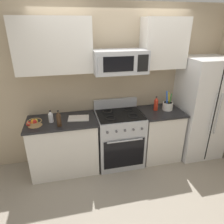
% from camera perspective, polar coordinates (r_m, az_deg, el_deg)
% --- Properties ---
extents(ground_plane, '(16.00, 16.00, 0.00)m').
position_cam_1_polar(ground_plane, '(3.31, 5.19, -20.33)').
color(ground_plane, gray).
extents(wall_back, '(8.00, 0.10, 2.60)m').
position_cam_1_polar(wall_back, '(3.57, 0.61, 7.43)').
color(wall_back, tan).
rests_on(wall_back, ground).
extents(counter_left, '(1.08, 0.63, 0.91)m').
position_cam_1_polar(counter_left, '(3.47, -13.21, -9.06)').
color(counter_left, silver).
rests_on(counter_left, ground).
extents(range_oven, '(0.76, 0.67, 1.09)m').
position_cam_1_polar(range_oven, '(3.55, 2.02, -7.21)').
color(range_oven, '#B2B5BA').
rests_on(range_oven, ground).
extents(counter_right, '(0.71, 0.63, 0.91)m').
position_cam_1_polar(counter_right, '(3.80, 12.98, -5.97)').
color(counter_right, silver).
rests_on(counter_right, ground).
extents(refrigerator, '(0.76, 0.74, 1.79)m').
position_cam_1_polar(refrigerator, '(3.98, 23.51, 0.97)').
color(refrigerator, silver).
rests_on(refrigerator, ground).
extents(microwave, '(0.80, 0.44, 0.34)m').
position_cam_1_polar(microwave, '(3.12, 2.23, 13.90)').
color(microwave, '#B2B5BA').
extents(upper_cabinets_left, '(1.07, 0.34, 0.76)m').
position_cam_1_polar(upper_cabinets_left, '(3.12, -16.07, 17.36)').
color(upper_cabinets_left, silver).
extents(upper_cabinets_right, '(0.70, 0.34, 0.76)m').
position_cam_1_polar(upper_cabinets_right, '(3.49, 14.25, 18.11)').
color(upper_cabinets_right, silver).
extents(utensil_crock, '(0.17, 0.17, 0.34)m').
position_cam_1_polar(utensil_crock, '(3.65, 15.29, 1.75)').
color(utensil_crock, white).
rests_on(utensil_crock, counter_right).
extents(fruit_basket, '(0.21, 0.21, 0.10)m').
position_cam_1_polar(fruit_basket, '(3.20, -20.81, -2.78)').
color(fruit_basket, '#9E7A4C').
rests_on(fruit_basket, counter_left).
extents(apple_loose, '(0.07, 0.07, 0.07)m').
position_cam_1_polar(apple_loose, '(3.21, -22.24, -3.09)').
color(apple_loose, red).
rests_on(apple_loose, counter_left).
extents(cutting_board, '(0.35, 0.25, 0.02)m').
position_cam_1_polar(cutting_board, '(3.26, -9.31, -1.70)').
color(cutting_board, silver).
rests_on(cutting_board, counter_left).
extents(bottle_hot_sauce, '(0.07, 0.07, 0.25)m').
position_cam_1_polar(bottle_hot_sauce, '(3.57, 12.19, 2.22)').
color(bottle_hot_sauce, red).
rests_on(bottle_hot_sauce, counter_right).
extents(bottle_vinegar, '(0.07, 0.07, 0.19)m').
position_cam_1_polar(bottle_vinegar, '(3.21, -16.75, -1.31)').
color(bottle_vinegar, silver).
rests_on(bottle_vinegar, counter_left).
extents(bottle_soy, '(0.07, 0.07, 0.25)m').
position_cam_1_polar(bottle_soy, '(3.04, -14.65, -1.92)').
color(bottle_soy, '#382314').
rests_on(bottle_soy, counter_left).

